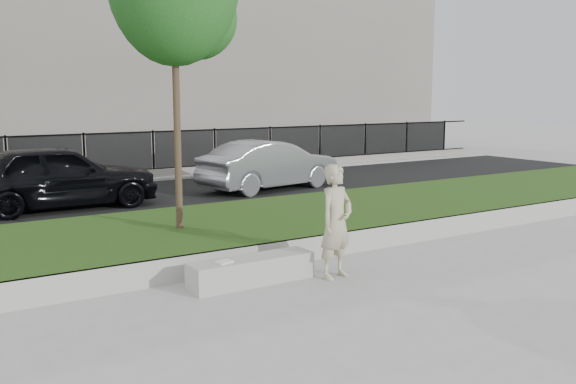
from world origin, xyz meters
TOP-DOWN VIEW (x-y plane):
  - ground at (0.00, 0.00)m, footprint 90.00×90.00m
  - grass_bank at (0.00, 3.00)m, footprint 34.00×4.00m
  - grass_kerb at (0.00, 1.04)m, footprint 34.00×0.08m
  - street at (0.00, 8.50)m, footprint 34.00×7.00m
  - far_pavement at (0.00, 13.00)m, footprint 34.00×3.00m
  - iron_fence at (0.00, 12.00)m, footprint 32.00×0.30m
  - building_facade at (0.00, 20.00)m, footprint 34.00×10.00m
  - stone_bench at (-1.34, 0.40)m, footprint 1.94×0.49m
  - man at (-0.10, -0.02)m, footprint 0.72×0.56m
  - book at (-1.83, 0.35)m, footprint 0.28×0.23m
  - car_dark at (-2.30, 8.13)m, footprint 4.67×1.89m
  - car_silver at (3.62, 8.08)m, footprint 4.49×2.20m

SIDE VIEW (x-z plane):
  - ground at x=0.00m, z-range 0.00..0.00m
  - street at x=0.00m, z-range 0.00..0.04m
  - far_pavement at x=0.00m, z-range 0.00..0.12m
  - stone_bench at x=-1.34m, z-range 0.00..0.40m
  - grass_bank at x=0.00m, z-range 0.00..0.40m
  - grass_kerb at x=0.00m, z-range 0.00..0.40m
  - book at x=-1.83m, z-range 0.40..0.42m
  - iron_fence at x=0.00m, z-range -0.21..1.29m
  - car_silver at x=3.62m, z-range 0.04..1.46m
  - car_dark at x=-2.30m, z-range 0.04..1.63m
  - man at x=-0.10m, z-range 0.00..1.75m
  - building_facade at x=0.00m, z-range 0.00..10.00m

